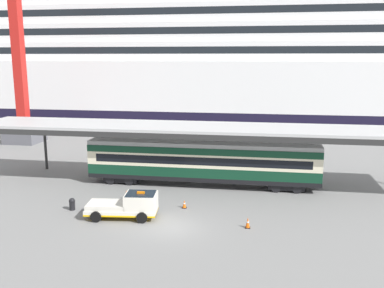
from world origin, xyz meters
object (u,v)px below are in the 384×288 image
Objects in this scene: dockside_crane at (20,29)px; quay_bollard at (72,204)px; train_carriage at (202,161)px; service_truck at (129,205)px; traffic_cone_mid at (184,204)px; cruise_ship at (346,57)px; traffic_cone_far at (126,195)px; traffic_cone_near at (248,223)px.

dockside_crane is 33.65m from quay_bollard.
train_carriage is 33.93m from dockside_crane.
service_truck is 8.15× the size of traffic_cone_mid.
dockside_crane reaches higher than quay_bollard.
train_carriage reaches higher than service_truck.
traffic_cone_far is at bearing -119.28° from cruise_ship.
dockside_crane reaches higher than cruise_ship.
cruise_ship is 51.94m from traffic_cone_near.
service_truck is at bearing -115.09° from train_carriage.
cruise_ship reaches higher than traffic_cone_far.
cruise_ship is 202.00× the size of traffic_cone_near.
traffic_cone_far is at bearing 155.95° from traffic_cone_near.
traffic_cone_near is 43.26m from dockside_crane.
train_carriage reaches higher than quay_bollard.
dockside_crane is (-21.02, 21.34, 15.00)m from traffic_cone_far.
service_truck is at bearing -69.74° from traffic_cone_far.
train_carriage is 10.76m from traffic_cone_near.
train_carriage is at bearing 115.28° from traffic_cone_near.
traffic_cone_mid is at bearing 147.32° from traffic_cone_near.
cruise_ship is 55.99m from quay_bollard.
traffic_cone_near is 0.80× the size of quay_bollard.
cruise_ship is 44.39m from train_carriage.
train_carriage reaches higher than traffic_cone_near.
traffic_cone_near is 1.16× the size of traffic_cone_mid.
traffic_cone_mid is at bearing 12.12° from quay_bollard.
cruise_ship reaches higher than quay_bollard.
cruise_ship is at bearing 26.38° from dockside_crane.
service_truck reaches higher than quay_bollard.
train_carriage is 12.31m from quay_bollard.
cruise_ship is 51.72m from traffic_cone_far.
service_truck is 6.89× the size of traffic_cone_far.
train_carriage is (-18.98, -38.99, -9.50)m from cruise_ship.
dockside_crane is at bearing 134.57° from traffic_cone_far.
cruise_ship is at bearing 64.21° from service_truck.
traffic_cone_near reaches higher than traffic_cone_mid.
service_truck is (-23.19, -47.99, -10.81)m from cruise_ship.
quay_bollard is at bearing -137.99° from train_carriage.
traffic_cone_near is 11.18m from traffic_cone_far.
traffic_cone_far is (-5.69, -5.01, -1.92)m from train_carriage.
quay_bollard is at bearing -120.73° from cruise_ship.
traffic_cone_mid is at bearing -40.87° from dockside_crane.
cruise_ship reaches higher than traffic_cone_near.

